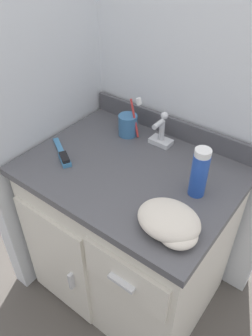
{
  "coord_description": "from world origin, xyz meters",
  "views": [
    {
      "loc": [
        0.56,
        -0.76,
        1.51
      ],
      "look_at": [
        0.0,
        -0.03,
        0.77
      ],
      "focal_mm": 35.0,
      "sensor_mm": 36.0,
      "label": 1
    }
  ],
  "objects": [
    {
      "name": "hand_towel",
      "position": [
        0.27,
        -0.17,
        0.79
      ],
      "size": [
        0.2,
        0.16,
        0.07
      ],
      "color": "beige",
      "rests_on": "vanity"
    },
    {
      "name": "sink_faucet",
      "position": [
        0.0,
        0.2,
        0.8
      ],
      "size": [
        0.09,
        0.09,
        0.14
      ],
      "color": "silver",
      "rests_on": "vanity"
    },
    {
      "name": "toothbrush_cup",
      "position": [
        -0.15,
        0.18,
        0.8
      ],
      "size": [
        0.1,
        0.08,
        0.18
      ],
      "color": "teal",
      "rests_on": "vanity"
    },
    {
      "name": "shaving_cream_can",
      "position": [
        0.25,
        0.03,
        0.84
      ],
      "size": [
        0.06,
        0.06,
        0.18
      ],
      "color": "#234CB2",
      "rests_on": "vanity"
    },
    {
      "name": "hairbrush",
      "position": [
        -0.25,
        -0.1,
        0.76
      ],
      "size": [
        0.18,
        0.12,
        0.03
      ],
      "rotation": [
        0.0,
        0.0,
        -0.53
      ],
      "color": "teal",
      "rests_on": "vanity"
    },
    {
      "name": "wall_left",
      "position": [
        -0.44,
        0.0,
        1.1
      ],
      "size": [
        0.08,
        0.67,
        2.2
      ],
      "primitive_type": "cube",
      "color": "silver",
      "rests_on": "ground_plane"
    },
    {
      "name": "wall_back",
      "position": [
        0.0,
        0.34,
        1.1
      ],
      "size": [
        0.96,
        0.08,
        2.2
      ],
      "primitive_type": "cube",
      "color": "silver",
      "rests_on": "ground_plane"
    },
    {
      "name": "vanity",
      "position": [
        -0.0,
        -0.0,
        0.4
      ],
      "size": [
        0.78,
        0.6,
        0.75
      ],
      "color": "silver",
      "rests_on": "ground_plane"
    },
    {
      "name": "backsplash",
      "position": [
        0.0,
        0.29,
        0.79
      ],
      "size": [
        0.78,
        0.02,
        0.08
      ],
      "color": "#4C4C51",
      "rests_on": "vanity"
    },
    {
      "name": "ground_plane",
      "position": [
        0.0,
        0.0,
        0.0
      ],
      "size": [
        6.0,
        6.0,
        0.0
      ],
      "primitive_type": "plane",
      "color": "#4C4742"
    }
  ]
}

